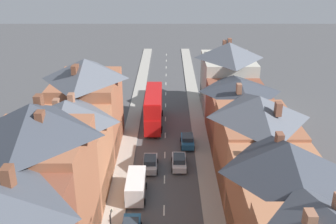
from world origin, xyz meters
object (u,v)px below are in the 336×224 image
Objects in this scene: car_near_silver at (178,161)px; car_parked_left_a at (149,163)px; car_parked_right_a at (186,140)px; double_decker_bus_lead at (152,108)px; delivery_van at (134,186)px.

car_parked_left_a reaches higher than car_near_silver.
car_parked_right_a is at bearing 51.53° from car_parked_left_a.
double_decker_bus_lead reaches higher than delivery_van.
delivery_van is (-1.30, -5.89, 0.51)m from car_parked_left_a.
delivery_van is at bearing -93.81° from double_decker_bus_lead.
double_decker_bus_lead is 2.51× the size of car_parked_left_a.
car_parked_left_a is at bearing -128.47° from car_parked_right_a.
car_near_silver is 5.92m from car_parked_right_a.
car_near_silver is 1.03× the size of car_parked_right_a.
double_decker_bus_lead reaches higher than car_parked_right_a.
car_near_silver is at bearing 6.23° from car_parked_left_a.
car_near_silver is (3.61, -13.09, -2.00)m from double_decker_bus_lead.
car_parked_left_a is at bearing -173.77° from car_near_silver.
car_parked_right_a is at bearing 77.31° from car_near_silver.
delivery_van reaches higher than car_near_silver.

